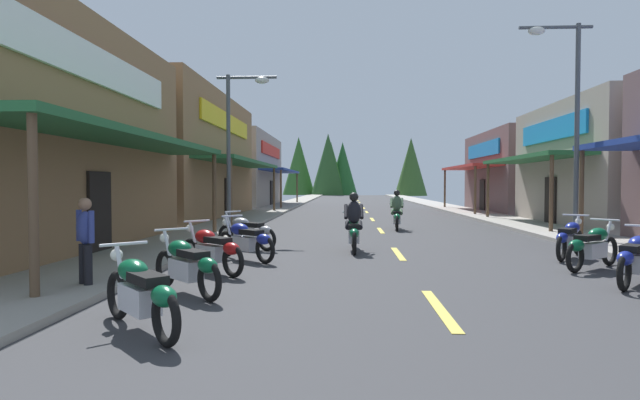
# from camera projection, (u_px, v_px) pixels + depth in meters

# --- Properties ---
(ground) EXTENTS (10.16, 97.94, 0.10)m
(ground) POSITION_uv_depth(u_px,v_px,m) (366.00, 212.00, 33.88)
(ground) COLOR #38383A
(sidewalk_left) EXTENTS (2.45, 97.94, 0.12)m
(sidewalk_left) POSITION_uv_depth(u_px,v_px,m) (273.00, 210.00, 34.20)
(sidewalk_left) COLOR gray
(sidewalk_left) RESTS_ON ground
(sidewalk_right) EXTENTS (2.45, 97.94, 0.12)m
(sidewalk_right) POSITION_uv_depth(u_px,v_px,m) (460.00, 210.00, 33.55)
(sidewalk_right) COLOR #9E9991
(sidewalk_right) RESTS_ON ground
(centerline_dashes) EXTENTS (0.16, 73.81, 0.01)m
(centerline_dashes) POSITION_uv_depth(u_px,v_px,m) (364.00, 208.00, 37.40)
(centerline_dashes) COLOR #E0C64C
(centerline_dashes) RESTS_ON ground
(storefront_left_middle) EXTENTS (8.87, 13.93, 6.42)m
(storefront_left_middle) POSITION_uv_depth(u_px,v_px,m) (161.00, 157.00, 26.27)
(storefront_left_middle) COLOR olive
(storefront_left_middle) RESTS_ON ground
(storefront_left_far) EXTENTS (10.47, 13.52, 5.83)m
(storefront_left_far) POSITION_uv_depth(u_px,v_px,m) (219.00, 171.00, 41.65)
(storefront_left_far) COLOR gray
(storefront_left_far) RESTS_ON ground
(storefront_right_far) EXTENTS (7.92, 10.07, 5.14)m
(storefront_right_far) POSITION_uv_depth(u_px,v_px,m) (531.00, 172.00, 32.28)
(storefront_right_far) COLOR brown
(storefront_right_far) RESTS_ON ground
(streetlamp_left) EXTENTS (2.11, 0.30, 5.63)m
(streetlamp_left) POSITION_uv_depth(u_px,v_px,m) (238.00, 129.00, 17.68)
(streetlamp_left) COLOR #474C51
(streetlamp_left) RESTS_ON ground
(streetlamp_right) EXTENTS (2.11, 0.30, 6.50)m
(streetlamp_right) POSITION_uv_depth(u_px,v_px,m) (567.00, 102.00, 14.82)
(streetlamp_right) COLOR #474C51
(streetlamp_right) RESTS_ON ground
(motorcycle_parked_right_2) EXTENTS (1.50, 1.67, 1.04)m
(motorcycle_parked_right_2) POSITION_uv_depth(u_px,v_px,m) (635.00, 258.00, 8.83)
(motorcycle_parked_right_2) COLOR black
(motorcycle_parked_right_2) RESTS_ON ground
(motorcycle_parked_right_3) EXTENTS (1.72, 1.43, 1.04)m
(motorcycle_parked_right_3) POSITION_uv_depth(u_px,v_px,m) (592.00, 246.00, 10.50)
(motorcycle_parked_right_3) COLOR black
(motorcycle_parked_right_3) RESTS_ON ground
(motorcycle_parked_right_4) EXTENTS (1.37, 1.77, 1.04)m
(motorcycle_parked_right_4) POSITION_uv_depth(u_px,v_px,m) (570.00, 238.00, 12.06)
(motorcycle_parked_right_4) COLOR black
(motorcycle_parked_right_4) RESTS_ON ground
(motorcycle_parked_left_0) EXTENTS (1.56, 1.61, 1.04)m
(motorcycle_parked_left_0) POSITION_uv_depth(u_px,v_px,m) (140.00, 292.00, 6.02)
(motorcycle_parked_left_0) COLOR black
(motorcycle_parked_left_0) RESTS_ON ground
(motorcycle_parked_left_1) EXTENTS (1.59, 1.58, 1.04)m
(motorcycle_parked_left_1) POSITION_uv_depth(u_px,v_px,m) (187.00, 264.00, 8.12)
(motorcycle_parked_left_1) COLOR black
(motorcycle_parked_left_1) RESTS_ON ground
(motorcycle_parked_left_2) EXTENTS (1.67, 1.49, 1.04)m
(motorcycle_parked_left_2) POSITION_uv_depth(u_px,v_px,m) (211.00, 249.00, 10.06)
(motorcycle_parked_left_2) COLOR black
(motorcycle_parked_left_2) RESTS_ON ground
(motorcycle_parked_left_3) EXTENTS (1.67, 1.50, 1.04)m
(motorcycle_parked_left_3) POSITION_uv_depth(u_px,v_px,m) (245.00, 240.00, 11.73)
(motorcycle_parked_left_3) COLOR black
(motorcycle_parked_left_3) RESTS_ON ground
(motorcycle_parked_left_4) EXTENTS (1.86, 1.23, 1.04)m
(motorcycle_parked_left_4) POSITION_uv_depth(u_px,v_px,m) (247.00, 231.00, 13.77)
(motorcycle_parked_left_4) COLOR black
(motorcycle_parked_left_4) RESTS_ON ground
(rider_cruising_lead) EXTENTS (0.60, 2.14, 1.57)m
(rider_cruising_lead) POSITION_uv_depth(u_px,v_px,m) (354.00, 227.00, 13.29)
(rider_cruising_lead) COLOR black
(rider_cruising_lead) RESTS_ON ground
(rider_cruising_trailing) EXTENTS (0.61, 2.14, 1.57)m
(rider_cruising_trailing) POSITION_uv_depth(u_px,v_px,m) (397.00, 213.00, 19.66)
(rider_cruising_trailing) COLOR black
(rider_cruising_trailing) RESTS_ON ground
(pedestrian_by_shop) EXTENTS (0.46, 0.43, 1.56)m
(pedestrian_by_shop) POSITION_uv_depth(u_px,v_px,m) (85.00, 238.00, 8.33)
(pedestrian_by_shop) COLOR black
(pedestrian_by_shop) RESTS_ON ground
(treeline_backdrop) EXTENTS (23.78, 11.60, 10.31)m
(treeline_backdrop) POSITION_uv_depth(u_px,v_px,m) (338.00, 166.00, 83.99)
(treeline_backdrop) COLOR #316A23
(treeline_backdrop) RESTS_ON ground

